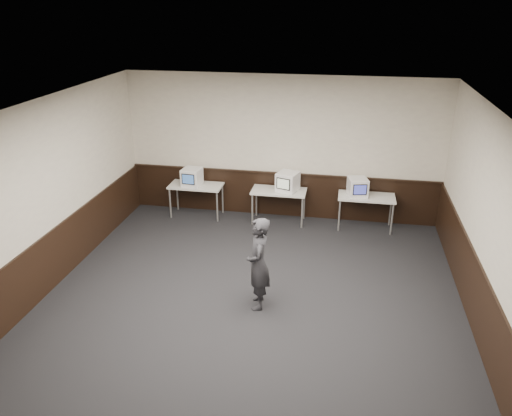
{
  "coord_description": "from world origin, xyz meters",
  "views": [
    {
      "loc": [
        1.36,
        -6.59,
        4.69
      ],
      "look_at": [
        -0.15,
        1.6,
        1.15
      ],
      "focal_mm": 35.0,
      "sensor_mm": 36.0,
      "label": 1
    }
  ],
  "objects_px": {
    "emac_left": "(192,177)",
    "emac_center": "(288,182)",
    "desk_left": "(196,188)",
    "desk_right": "(366,199)",
    "desk_center": "(279,193)",
    "emac_right": "(358,187)",
    "person": "(258,264)"
  },
  "relations": [
    {
      "from": "person",
      "to": "desk_right",
      "type": "bearing_deg",
      "value": 143.13
    },
    {
      "from": "desk_left",
      "to": "desk_right",
      "type": "bearing_deg",
      "value": 0.0
    },
    {
      "from": "desk_left",
      "to": "emac_left",
      "type": "bearing_deg",
      "value": -143.72
    },
    {
      "from": "desk_center",
      "to": "emac_right",
      "type": "bearing_deg",
      "value": -0.69
    },
    {
      "from": "desk_center",
      "to": "emac_left",
      "type": "xyz_separation_m",
      "value": [
        -1.97,
        -0.05,
        0.27
      ]
    },
    {
      "from": "desk_left",
      "to": "emac_left",
      "type": "xyz_separation_m",
      "value": [
        -0.07,
        -0.05,
        0.27
      ]
    },
    {
      "from": "desk_left",
      "to": "desk_center",
      "type": "height_order",
      "value": "same"
    },
    {
      "from": "desk_center",
      "to": "emac_left",
      "type": "height_order",
      "value": "emac_left"
    },
    {
      "from": "desk_right",
      "to": "emac_left",
      "type": "xyz_separation_m",
      "value": [
        -3.87,
        -0.05,
        0.27
      ]
    },
    {
      "from": "person",
      "to": "emac_right",
      "type": "bearing_deg",
      "value": 145.84
    },
    {
      "from": "desk_right",
      "to": "emac_left",
      "type": "height_order",
      "value": "emac_left"
    },
    {
      "from": "emac_left",
      "to": "emac_center",
      "type": "bearing_deg",
      "value": 6.98
    },
    {
      "from": "person",
      "to": "emac_center",
      "type": "bearing_deg",
      "value": 169.99
    },
    {
      "from": "emac_left",
      "to": "emac_right",
      "type": "bearing_deg",
      "value": 5.97
    },
    {
      "from": "emac_right",
      "to": "emac_center",
      "type": "bearing_deg",
      "value": 165.86
    },
    {
      "from": "emac_center",
      "to": "desk_center",
      "type": "bearing_deg",
      "value": -160.57
    },
    {
      "from": "desk_center",
      "to": "emac_right",
      "type": "height_order",
      "value": "emac_right"
    },
    {
      "from": "emac_left",
      "to": "emac_center",
      "type": "xyz_separation_m",
      "value": [
        2.16,
        0.06,
        0.01
      ]
    },
    {
      "from": "desk_right",
      "to": "desk_left",
      "type": "bearing_deg",
      "value": 180.0
    },
    {
      "from": "emac_center",
      "to": "emac_right",
      "type": "height_order",
      "value": "emac_center"
    },
    {
      "from": "desk_center",
      "to": "emac_center",
      "type": "xyz_separation_m",
      "value": [
        0.19,
        0.01,
        0.28
      ]
    },
    {
      "from": "desk_left",
      "to": "desk_center",
      "type": "distance_m",
      "value": 1.9
    },
    {
      "from": "emac_right",
      "to": "person",
      "type": "distance_m",
      "value": 3.68
    },
    {
      "from": "emac_center",
      "to": "person",
      "type": "distance_m",
      "value": 3.37
    },
    {
      "from": "emac_left",
      "to": "desk_center",
      "type": "bearing_deg",
      "value": 6.98
    },
    {
      "from": "desk_right",
      "to": "emac_left",
      "type": "distance_m",
      "value": 3.88
    },
    {
      "from": "desk_left",
      "to": "emac_right",
      "type": "distance_m",
      "value": 3.6
    },
    {
      "from": "emac_center",
      "to": "emac_right",
      "type": "distance_m",
      "value": 1.51
    },
    {
      "from": "desk_left",
      "to": "emac_right",
      "type": "height_order",
      "value": "emac_right"
    },
    {
      "from": "desk_center",
      "to": "person",
      "type": "distance_m",
      "value": 3.36
    },
    {
      "from": "desk_left",
      "to": "person",
      "type": "distance_m",
      "value": 3.93
    },
    {
      "from": "desk_right",
      "to": "emac_center",
      "type": "bearing_deg",
      "value": 179.83
    }
  ]
}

